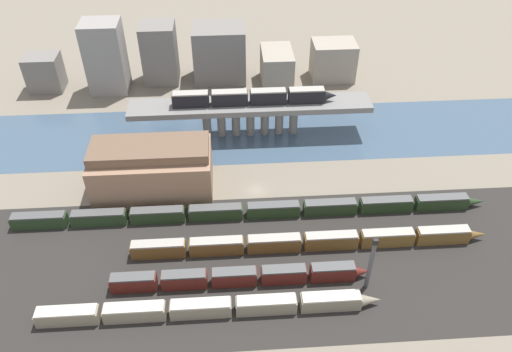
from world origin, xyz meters
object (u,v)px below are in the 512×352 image
Objects in this scene: train_on_bridge at (253,97)px; train_yard_near at (209,308)px; train_yard_mid at (239,277)px; warehouse_building at (152,169)px; signal_tower at (371,264)px; train_yard_far at (308,242)px; train_yard_outer at (251,211)px.

train_on_bridge is 0.68× the size of train_yard_near.
warehouse_building reaches higher than train_yard_mid.
train_yard_mid is 1.85× the size of warehouse_building.
train_yard_mid is (6.22, 7.14, 0.18)m from train_yard_near.
warehouse_building is at bearing 122.70° from train_yard_mid.
train_yard_mid is (-6.27, -54.68, -10.36)m from train_on_bridge.
signal_tower is (32.35, 4.47, 5.21)m from train_yard_near.
train_yard_mid is 37.47m from warehouse_building.
warehouse_building is at bearing -138.41° from train_on_bridge.
train_yard_mid is 0.68× the size of train_yard_far.
train_on_bridge is 47.92m from train_yard_far.
warehouse_building is at bearing 147.92° from train_yard_far.
train_yard_far is at bearing -32.08° from warehouse_building.
signal_tower is (26.13, -2.67, 5.03)m from train_yard_mid.
train_yard_far is 5.71× the size of signal_tower.
signal_tower reaches higher than train_yard_mid.
warehouse_building reaches higher than train_yard_near.
train_on_bridge is 3.30× the size of signal_tower.
train_on_bridge is 36.51m from train_yard_outer.
train_yard_near is 0.85× the size of train_yard_far.
train_yard_outer is 26.73m from warehouse_building.
train_yard_mid is at bearing -100.22° from train_yard_outer.
train_yard_far is 0.70× the size of train_yard_outer.
train_yard_near is at bearing -131.07° from train_yard_mid.
train_yard_near is 9.47m from train_yard_mid.
train_yard_far is 42.50m from warehouse_building.
train_on_bridge is at bearing 78.57° from train_yard_near.
warehouse_building is at bearing 143.70° from signal_tower.
train_yard_mid is at bearing 48.93° from train_yard_near.
train_yard_outer is (-2.70, -34.86, -10.51)m from train_on_bridge.
train_on_bridge is 56.01m from train_yard_mid.
train_yard_near is at bearing -172.13° from signal_tower.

